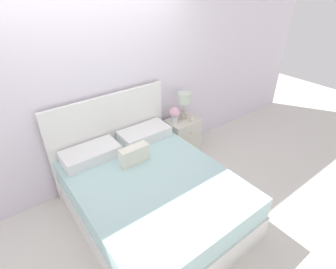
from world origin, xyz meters
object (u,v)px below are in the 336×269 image
(bed, at_px, (150,193))
(table_lamp, at_px, (184,100))
(nightstand, at_px, (182,137))
(flower_vase, at_px, (175,114))
(alarm_clock, at_px, (192,119))

(bed, relative_size, table_lamp, 4.86)
(nightstand, height_order, table_lamp, table_lamp)
(table_lamp, xyz_separation_m, flower_vase, (-0.19, -0.03, -0.16))
(flower_vase, height_order, alarm_clock, flower_vase)
(bed, relative_size, alarm_clock, 29.11)
(nightstand, relative_size, alarm_clock, 8.97)
(nightstand, xyz_separation_m, flower_vase, (-0.14, 0.02, 0.45))
(flower_vase, bearing_deg, nightstand, -7.80)
(flower_vase, bearing_deg, table_lamp, 7.83)
(table_lamp, bearing_deg, flower_vase, -172.17)
(nightstand, height_order, alarm_clock, alarm_clock)
(bed, bearing_deg, nightstand, 33.24)
(table_lamp, relative_size, flower_vase, 1.70)
(nightstand, xyz_separation_m, table_lamp, (0.05, 0.05, 0.61))
(bed, bearing_deg, flower_vase, 37.71)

